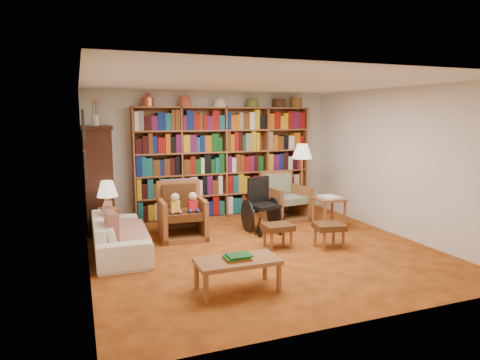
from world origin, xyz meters
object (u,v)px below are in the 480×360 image
armchair_sage (283,201)px  footstool_b (329,228)px  wheelchair (261,207)px  floor_lamp (302,154)px  sofa (120,235)px  footstool_a (278,228)px  coffee_table (237,263)px  side_table_papers (329,203)px  armchair_leather (181,214)px  side_table_lamp (109,218)px

armchair_sage → footstool_b: size_ratio=1.84×
wheelchair → floor_lamp: floor_lamp is taller
sofa → floor_lamp: 3.81m
armchair_sage → footstool_a: bearing=-118.9°
footstool_b → coffee_table: (-1.90, -1.02, 0.02)m
armchair_sage → wheelchair: (-0.77, -0.67, 0.08)m
floor_lamp → side_table_papers: (0.11, -0.83, -0.81)m
armchair_leather → wheelchair: 1.43m
side_table_papers → armchair_leather: bearing=170.1°
armchair_leather → footstool_a: armchair_leather is taller
sofa → armchair_sage: (3.25, 1.08, 0.08)m
footstool_a → footstool_b: footstool_b is taller
wheelchair → sofa: bearing=-170.6°
sofa → footstool_b: size_ratio=3.68×
armchair_sage → coffee_table: size_ratio=0.95×
wheelchair → footstool_a: wheelchair is taller
sofa → armchair_leather: bearing=-62.1°
floor_lamp → armchair_sage: bearing=152.7°
armchair_sage → side_table_papers: armchair_sage is taller
wheelchair → footstool_a: size_ratio=2.16×
armchair_sage → wheelchair: wheelchair is taller
sofa → coffee_table: 2.23m
coffee_table → side_table_papers: bearing=38.5°
footstool_b → coffee_table: coffee_table is taller
armchair_leather → armchair_sage: armchair_leather is taller
floor_lamp → footstool_a: size_ratio=3.39×
armchair_sage → floor_lamp: (0.31, -0.16, 0.93)m
side_table_lamp → footstool_b: (3.16, -1.65, -0.06)m
side_table_lamp → armchair_sage: bearing=5.3°
wheelchair → footstool_a: 1.03m
side_table_lamp → wheelchair: 2.60m
armchair_sage → footstool_b: (-0.18, -1.96, -0.05)m
sofa → wheelchair: wheelchair is taller
side_table_lamp → side_table_papers: size_ratio=0.89×
sofa → footstool_a: (2.32, -0.60, 0.03)m
side_table_lamp → wheelchair: wheelchair is taller
side_table_papers → footstool_a: bearing=-153.0°
armchair_sage → armchair_leather: bearing=-166.3°
armchair_leather → side_table_papers: size_ratio=1.58×
side_table_lamp → coffee_table: 2.96m
sofa → wheelchair: 2.51m
sofa → armchair_sage: size_ratio=2.00×
sofa → armchair_leather: 1.20m
footstool_a → coffee_table: coffee_table is taller
floor_lamp → footstool_a: floor_lamp is taller
armchair_sage → footstool_b: 1.97m
wheelchair → armchair_leather: bearing=174.4°
coffee_table → footstool_a: bearing=48.5°
sofa → floor_lamp: size_ratio=1.25×
side_table_lamp → coffee_table: (1.26, -2.67, -0.05)m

